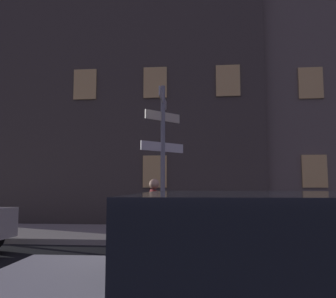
# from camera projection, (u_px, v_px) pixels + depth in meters

# --- Properties ---
(sidewalk_kerb) EXTENTS (40.00, 3.41, 0.14)m
(sidewalk_kerb) POSITION_uv_depth(u_px,v_px,m) (194.00, 234.00, 10.16)
(sidewalk_kerb) COLOR gray
(sidewalk_kerb) RESTS_ON ground_plane
(signpost) EXTENTS (1.02, 1.66, 3.99)m
(signpost) POSITION_uv_depth(u_px,v_px,m) (163.00, 146.00, 9.29)
(signpost) COLOR gray
(signpost) RESTS_ON sidewalk_kerb
(cyclist) EXTENTS (1.81, 0.37, 1.61)m
(cyclist) POSITION_uv_depth(u_px,v_px,m) (156.00, 219.00, 7.60)
(cyclist) COLOR black
(cyclist) RESTS_ON ground_plane
(building_left_block) EXTENTS (13.85, 8.14, 20.10)m
(building_left_block) POSITION_uv_depth(u_px,v_px,m) (113.00, 20.00, 18.31)
(building_left_block) COLOR #4C443D
(building_left_block) RESTS_ON ground_plane
(building_right_block) EXTENTS (9.54, 7.94, 19.60)m
(building_right_block) POSITION_uv_depth(u_px,v_px,m) (282.00, 19.00, 17.65)
(building_right_block) COLOR #6B6056
(building_right_block) RESTS_ON ground_plane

